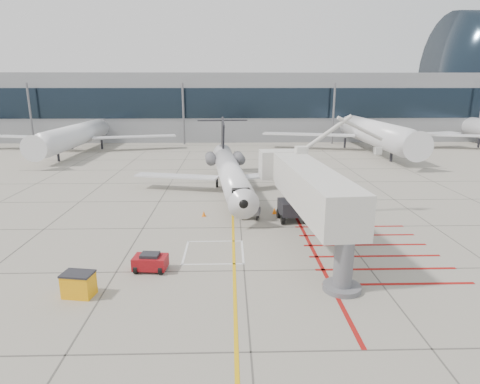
{
  "coord_description": "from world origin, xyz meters",
  "views": [
    {
      "loc": [
        -0.86,
        -27.07,
        11.17
      ],
      "look_at": [
        0.0,
        6.0,
        2.5
      ],
      "focal_mm": 30.0,
      "sensor_mm": 36.0,
      "label": 1
    }
  ],
  "objects_px": {
    "regional_jet": "(232,164)",
    "spill_bin": "(79,284)",
    "pushback_tug": "(150,261)",
    "jet_bridge": "(313,197)"
  },
  "relations": [
    {
      "from": "jet_bridge",
      "to": "spill_bin",
      "type": "relative_size",
      "value": 11.68
    },
    {
      "from": "regional_jet",
      "to": "pushback_tug",
      "type": "xyz_separation_m",
      "value": [
        -5.25,
        -17.02,
        -2.99
      ]
    },
    {
      "from": "regional_jet",
      "to": "spill_bin",
      "type": "xyz_separation_m",
      "value": [
        -8.58,
        -20.11,
        -2.89
      ]
    },
    {
      "from": "pushback_tug",
      "to": "jet_bridge",
      "type": "bearing_deg",
      "value": 23.65
    },
    {
      "from": "regional_jet",
      "to": "jet_bridge",
      "type": "bearing_deg",
      "value": -72.39
    },
    {
      "from": "regional_jet",
      "to": "pushback_tug",
      "type": "distance_m",
      "value": 18.06
    },
    {
      "from": "regional_jet",
      "to": "jet_bridge",
      "type": "xyz_separation_m",
      "value": [
        5.58,
        -13.43,
        0.16
      ]
    },
    {
      "from": "spill_bin",
      "to": "regional_jet",
      "type": "bearing_deg",
      "value": 76.27
    },
    {
      "from": "pushback_tug",
      "to": "spill_bin",
      "type": "height_order",
      "value": "spill_bin"
    },
    {
      "from": "regional_jet",
      "to": "spill_bin",
      "type": "distance_m",
      "value": 22.05
    }
  ]
}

